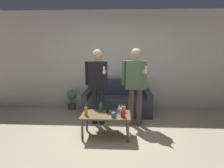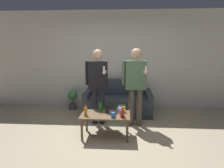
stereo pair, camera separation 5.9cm
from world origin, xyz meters
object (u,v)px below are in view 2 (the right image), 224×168
coffee_table (106,117)px  bottle_orange (122,114)px  couch (118,101)px  person_standing_right (136,81)px  person_standing_left (98,81)px

coffee_table → bottle_orange: bottle_orange is taller
couch → person_standing_right: (0.41, -0.83, 0.69)m
couch → person_standing_right: size_ratio=1.01×
coffee_table → couch: bearing=82.7°
bottle_orange → person_standing_right: (0.27, 0.78, 0.48)m
bottle_orange → person_standing_left: size_ratio=0.11×
couch → person_standing_right: person_standing_right is taller
couch → person_standing_left: person_standing_left is taller
person_standing_left → person_standing_right: 0.82m
couch → person_standing_left: 1.13m
coffee_table → person_standing_right: 1.04m
bottle_orange → person_standing_right: size_ratio=0.11×
couch → coffee_table: size_ratio=1.83×
coffee_table → person_standing_left: bearing=109.8°
person_standing_right → bottle_orange: bearing=-108.9°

